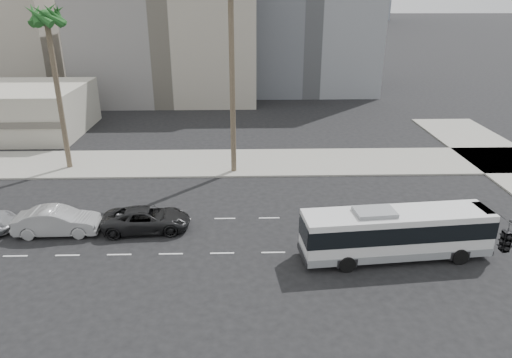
{
  "coord_description": "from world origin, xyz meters",
  "views": [
    {
      "loc": [
        -1.65,
        -23.57,
        14.17
      ],
      "look_at": [
        -0.91,
        4.0,
        3.07
      ],
      "focal_mm": 32.46,
      "sensor_mm": 36.0,
      "label": 1
    }
  ],
  "objects_px": {
    "car_a": "(147,219)",
    "city_bus": "(396,232)",
    "car_b": "(57,221)",
    "palm_mid": "(47,20)"
  },
  "relations": [
    {
      "from": "car_a",
      "to": "car_b",
      "type": "bearing_deg",
      "value": 89.09
    },
    {
      "from": "car_a",
      "to": "palm_mid",
      "type": "distance_m",
      "value": 18.53
    },
    {
      "from": "city_bus",
      "to": "car_b",
      "type": "height_order",
      "value": "city_bus"
    },
    {
      "from": "car_a",
      "to": "car_b",
      "type": "xyz_separation_m",
      "value": [
        -5.5,
        -0.34,
        0.1
      ]
    },
    {
      "from": "car_a",
      "to": "city_bus",
      "type": "bearing_deg",
      "value": -108.42
    },
    {
      "from": "palm_mid",
      "to": "city_bus",
      "type": "bearing_deg",
      "value": -32.66
    },
    {
      "from": "city_bus",
      "to": "car_a",
      "type": "height_order",
      "value": "city_bus"
    },
    {
      "from": "car_b",
      "to": "palm_mid",
      "type": "bearing_deg",
      "value": 14.46
    },
    {
      "from": "city_bus",
      "to": "car_b",
      "type": "distance_m",
      "value": 20.62
    },
    {
      "from": "city_bus",
      "to": "car_a",
      "type": "distance_m",
      "value": 15.31
    }
  ]
}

